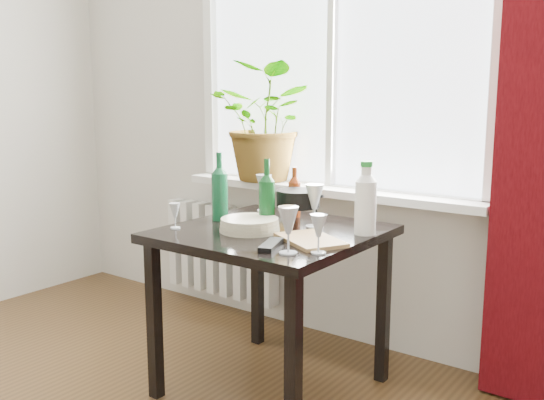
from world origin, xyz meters
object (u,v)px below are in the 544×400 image
Objects in this scene: radiator at (221,250)px; wine_bottle_left at (220,186)px; cleaning_bottle at (366,197)px; tv_remote at (271,245)px; wine_bottle_right at (267,193)px; plate_stack at (250,225)px; wineglass_back_left at (264,192)px; wineglass_front_left at (175,216)px; potted_plant at (269,122)px; cutting_board at (310,240)px; wineglass_back_center at (314,205)px; wineglass_far_right at (319,234)px; fondue_pot at (298,206)px; bottle_amber at (294,192)px; table at (272,250)px; wineglass_front_right at (288,230)px.

wine_bottle_left is at bearing -48.83° from radiator.
cleaning_bottle reaches higher than tv_remote.
plate_stack is (-0.01, -0.11, -0.12)m from wine_bottle_right.
wineglass_front_left is (-0.07, -0.55, -0.04)m from wineglass_back_left.
cutting_board is (0.72, -0.69, -0.42)m from potted_plant.
cutting_board is at bearing -43.73° from potted_plant.
wineglass_back_left is (-0.40, 0.16, -0.00)m from wineglass_back_center.
wineglass_far_right is 0.82× the size of tv_remote.
cutting_board is (0.13, -0.24, -0.09)m from wineglass_back_center.
cleaning_bottle reaches higher than cutting_board.
wineglass_front_left is 0.51× the size of fondue_pot.
wine_bottle_right is 0.97× the size of cleaning_bottle.
radiator is 0.98m from bottle_amber.
tv_remote is at bearing -28.62° from wine_bottle_left.
cleaning_bottle is 1.07× the size of cutting_board.
wineglass_back_left is at bearing 119.37° from plate_stack.
wine_bottle_right is at bearing 41.45° from wineglass_front_left.
bottle_amber is 0.38m from plate_stack.
cleaning_bottle is 0.25m from wineglass_back_center.
table is 0.40m from wine_bottle_left.
wineglass_far_right is at bearing 37.52° from wineglass_front_right.
plate_stack is 0.29m from tv_remote.
wineglass_front_left is 0.62× the size of tv_remote.
wineglass_far_right is at bearing -49.39° from fondue_pot.
potted_plant is 1.08m from cutting_board.
wineglass_back_center is 0.11m from fondue_pot.
wine_bottle_right is 0.22m from wineglass_back_center.
wine_bottle_right is at bearing 149.52° from wineglass_far_right.
cleaning_bottle is (0.44, -0.12, 0.04)m from bottle_amber.
wineglass_back_center is 1.04× the size of wineglass_back_left.
wine_bottle_left is at bearing -132.07° from bottle_amber.
wine_bottle_left is at bearing -97.20° from wineglass_back_left.
wineglass_front_right is at bearing -30.77° from plate_stack.
wineglass_back_center is (0.17, 0.12, -0.05)m from wine_bottle_right.
radiator is 0.94× the size of table.
table is 2.79× the size of wine_bottle_right.
cutting_board is at bearing 44.14° from tv_remote.
wineglass_back_left is 0.73m from tv_remote.
wineglass_back_left is at bearing 157.99° from wineglass_back_center.
fondue_pot is at bearing 74.84° from plate_stack.
cleaning_bottle is 0.36m from fondue_pot.
bottle_amber is 0.82× the size of cutting_board.
potted_plant reaches higher than wineglass_front_right.
potted_plant is at bearing 140.82° from bottle_amber.
wine_bottle_right is 2.67× the size of wineglass_front_left.
wineglass_front_left reaches higher than plate_stack.
table is at bearing -96.72° from fondue_pot.
wineglass_front_right is at bearing -69.27° from wineglass_back_center.
cutting_board is at bearing -10.82° from wine_bottle_left.
wineglass_far_right is (1.23, -0.85, 0.44)m from radiator.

